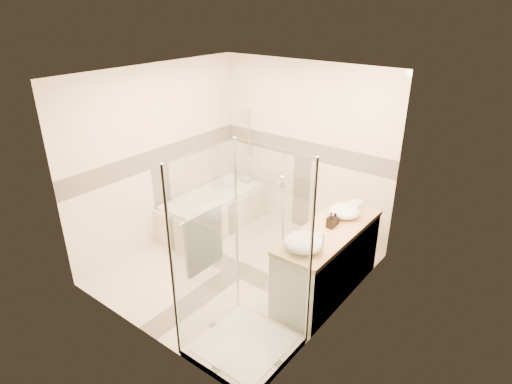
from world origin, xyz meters
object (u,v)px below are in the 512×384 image
Objects in this scene: bathtub at (214,209)px; amenity_bottle_a at (331,220)px; amenity_bottle_b at (335,219)px; shower_enclosure at (239,301)px; vessel_sink_far at (304,242)px; vanity at (328,261)px; vessel_sink_near at (345,211)px.

amenity_bottle_a is (2.13, -0.31, 0.64)m from bathtub.
amenity_bottle_a is at bearing -90.00° from amenity_bottle_b.
shower_enclosure is 14.28× the size of amenity_bottle_b.
bathtub is 2.23m from amenity_bottle_b.
amenity_bottle_a is (0.27, 1.31, 0.44)m from shower_enclosure.
vessel_sink_far is (2.13, -0.89, 0.63)m from bathtub.
amenity_bottle_b is at bearing 90.00° from amenity_bottle_a.
vanity is 1.31m from shower_enclosure.
amenity_bottle_a is at bearing 115.31° from vanity.
amenity_bottle_a is at bearing 90.00° from vessel_sink_far.
vanity is at bearing -64.69° from amenity_bottle_a.
shower_enclosure reaches higher than vessel_sink_far.
amenity_bottle_b is at bearing -90.00° from vessel_sink_near.
vessel_sink_near is at bearing 90.00° from amenity_bottle_b.
vessel_sink_far is at bearing -90.00° from amenity_bottle_a.
shower_enclosure reaches higher than vessel_sink_near.
vanity is 0.75m from vessel_sink_far.
amenity_bottle_a reaches higher than bathtub.
bathtub is 0.83× the size of shower_enclosure.
vessel_sink_near is 1.97× the size of amenity_bottle_a.
bathtub is at bearing 170.75° from vanity.
vessel_sink_near is 2.55× the size of amenity_bottle_b.
shower_enclosure is at bearing -99.36° from vessel_sink_near.
vessel_sink_near is (2.13, 0.03, 0.62)m from bathtub.
shower_enclosure is 11.03× the size of amenity_bottle_a.
amenity_bottle_a is at bearing -8.22° from bathtub.
shower_enclosure is 1.50m from amenity_bottle_b.
vanity is 8.76× the size of amenity_bottle_a.
shower_enclosure is 0.89m from vessel_sink_far.
shower_enclosure is at bearing -101.74° from amenity_bottle_a.
vessel_sink_near is at bearing 90.00° from vessel_sink_far.
amenity_bottle_a is (0.00, 0.59, 0.01)m from vessel_sink_far.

